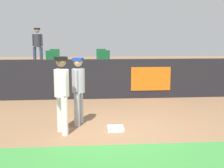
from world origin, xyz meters
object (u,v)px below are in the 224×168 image
Objects in this scene: player_fielder_home at (62,90)px; spectator_hooded at (38,44)px; seat_back_center at (101,57)px; seat_front_left at (51,60)px; seat_back_left at (55,57)px; seat_front_center at (104,59)px; player_runner_visitor at (78,86)px; first_base at (115,128)px.

spectator_hooded reaches higher than player_fielder_home.
seat_front_left is at bearing -140.28° from seat_back_center.
seat_back_left is (-0.92, 7.32, 0.32)m from player_fielder_home.
seat_front_left is at bearing -180.00° from seat_front_center.
player_fielder_home reaches higher than player_runner_visitor.
seat_back_left is at bearing 107.01° from first_base.
seat_back_center is 1.00× the size of seat_front_center.
spectator_hooded is (-3.12, 8.11, 1.93)m from first_base.
player_runner_visitor reaches higher than first_base.
player_fielder_home is 1.04× the size of player_runner_visitor.
first_base is 0.48× the size of seat_back_center.
seat_front_center is at bearing 0.00° from seat_front_left.
seat_front_left is 2.93m from spectator_hooded.
first_base is 1.44m from player_runner_visitor.
player_runner_visitor is 6.73m from seat_back_center.
spectator_hooded is at bearing -148.91° from player_runner_visitor.
player_fielder_home is 7.38m from seat_back_left.
player_runner_visitor reaches higher than seat_back_left.
seat_back_center is at bearing 170.28° from spectator_hooded.
seat_front_left is at bearing 111.73° from first_base.
player_fielder_home is at bearing -100.02° from seat_back_center.
seat_back_left is (-0.05, 1.80, -0.00)m from seat_front_left.
seat_front_center is (0.97, 4.86, 0.36)m from player_runner_visitor.
player_fielder_home is 2.18× the size of seat_back_left.
seat_front_center is at bearing -88.59° from seat_back_center.
first_base is at bearing -68.27° from seat_front_left.
seat_front_left is 1.00× the size of seat_front_center.
seat_front_center reaches higher than first_base.
player_runner_visitor is 2.09× the size of seat_back_left.
player_fielder_home is at bearing -81.01° from seat_front_left.
player_runner_visitor is at bearing -97.89° from seat_back_center.
player_fielder_home is 8.48m from spectator_hooded.
seat_front_center is 4.21m from spectator_hooded.
player_fielder_home reaches higher than seat_front_left.
seat_front_left is 0.45× the size of spectator_hooded.
seat_back_left and seat_front_center have the same top height.
seat_back_center is 2.22m from seat_back_left.
seat_front_center is (0.04, -1.80, 0.00)m from seat_back_center.
player_runner_visitor is at bearing 112.68° from spectator_hooded.
spectator_hooded is (-2.21, 7.56, 0.96)m from player_runner_visitor.
seat_back_center is at bearing 0.00° from seat_back_left.
player_runner_visitor is 0.95× the size of spectator_hooded.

